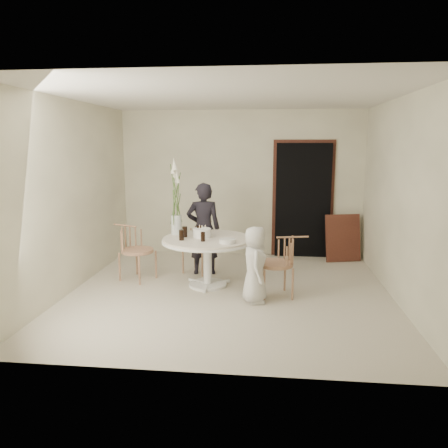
# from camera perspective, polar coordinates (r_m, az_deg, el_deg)

# --- Properties ---
(ground) EXTENTS (4.50, 4.50, 0.00)m
(ground) POSITION_cam_1_polar(r_m,az_deg,el_deg) (6.30, 0.73, -8.89)
(ground) COLOR beige
(ground) RESTS_ON ground
(room_shell) EXTENTS (4.50, 4.50, 4.50)m
(room_shell) POSITION_cam_1_polar(r_m,az_deg,el_deg) (5.96, 0.76, 5.98)
(room_shell) COLOR white
(room_shell) RESTS_ON ground
(doorway) EXTENTS (1.00, 0.10, 2.10)m
(doorway) POSITION_cam_1_polar(r_m,az_deg,el_deg) (8.19, 10.27, 3.01)
(doorway) COLOR black
(doorway) RESTS_ON ground
(door_trim) EXTENTS (1.12, 0.03, 2.22)m
(door_trim) POSITION_cam_1_polar(r_m,az_deg,el_deg) (8.22, 10.26, 3.46)
(door_trim) COLOR #5F2B20
(door_trim) RESTS_ON ground
(table) EXTENTS (1.33, 1.33, 0.73)m
(table) POSITION_cam_1_polar(r_m,az_deg,el_deg) (6.40, -2.17, -2.82)
(table) COLOR white
(table) RESTS_ON ground
(picture_frame) EXTENTS (0.66, 0.35, 0.84)m
(picture_frame) POSITION_cam_1_polar(r_m,az_deg,el_deg) (8.11, 15.27, -1.77)
(picture_frame) COLOR #5F2B20
(picture_frame) RESTS_ON ground
(chair_far) EXTENTS (0.55, 0.57, 0.79)m
(chair_far) POSITION_cam_1_polar(r_m,az_deg,el_deg) (7.22, -2.92, -2.14)
(chair_far) COLOR tan
(chair_far) RESTS_ON ground
(chair_right) EXTENTS (0.57, 0.54, 0.85)m
(chair_right) POSITION_cam_1_polar(r_m,az_deg,el_deg) (6.06, 7.83, -4.32)
(chair_right) COLOR tan
(chair_right) RESTS_ON ground
(chair_left) EXTENTS (0.62, 0.60, 0.85)m
(chair_left) POSITION_cam_1_polar(r_m,az_deg,el_deg) (6.92, -12.02, -2.57)
(chair_left) COLOR tan
(chair_left) RESTS_ON ground
(girl) EXTENTS (0.59, 0.44, 1.48)m
(girl) POSITION_cam_1_polar(r_m,az_deg,el_deg) (7.01, -2.70, -0.62)
(girl) COLOR black
(girl) RESTS_ON ground
(boy) EXTENTS (0.38, 0.54, 1.03)m
(boy) POSITION_cam_1_polar(r_m,az_deg,el_deg) (5.79, 4.05, -5.32)
(boy) COLOR silver
(boy) RESTS_ON ground
(birthday_cake) EXTENTS (0.26, 0.26, 0.18)m
(birthday_cake) POSITION_cam_1_polar(r_m,az_deg,el_deg) (6.43, -2.89, -1.15)
(birthday_cake) COLOR white
(birthday_cake) RESTS_ON table
(cola_tumbler_a) EXTENTS (0.07, 0.07, 0.15)m
(cola_tumbler_a) POSITION_cam_1_polar(r_m,az_deg,el_deg) (6.23, -5.58, -1.45)
(cola_tumbler_a) COLOR black
(cola_tumbler_a) RESTS_ON table
(cola_tumbler_b) EXTENTS (0.08, 0.08, 0.13)m
(cola_tumbler_b) POSITION_cam_1_polar(r_m,az_deg,el_deg) (6.15, -2.78, -1.66)
(cola_tumbler_b) COLOR black
(cola_tumbler_b) RESTS_ON table
(cola_tumbler_c) EXTENTS (0.08, 0.08, 0.16)m
(cola_tumbler_c) POSITION_cam_1_polar(r_m,az_deg,el_deg) (6.44, -5.15, -1.01)
(cola_tumbler_c) COLOR black
(cola_tumbler_c) RESTS_ON table
(cola_tumbler_d) EXTENTS (0.08, 0.08, 0.16)m
(cola_tumbler_d) POSITION_cam_1_polar(r_m,az_deg,el_deg) (6.50, -3.25, -0.90)
(cola_tumbler_d) COLOR black
(cola_tumbler_d) RESTS_ON table
(plate_stack) EXTENTS (0.28, 0.28, 0.06)m
(plate_stack) POSITION_cam_1_polar(r_m,az_deg,el_deg) (6.04, 0.44, -2.23)
(plate_stack) COLOR silver
(plate_stack) RESTS_ON table
(flower_vase) EXTENTS (0.16, 0.16, 1.16)m
(flower_vase) POSITION_cam_1_polar(r_m,az_deg,el_deg) (6.59, -6.29, 2.78)
(flower_vase) COLOR silver
(flower_vase) RESTS_ON table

